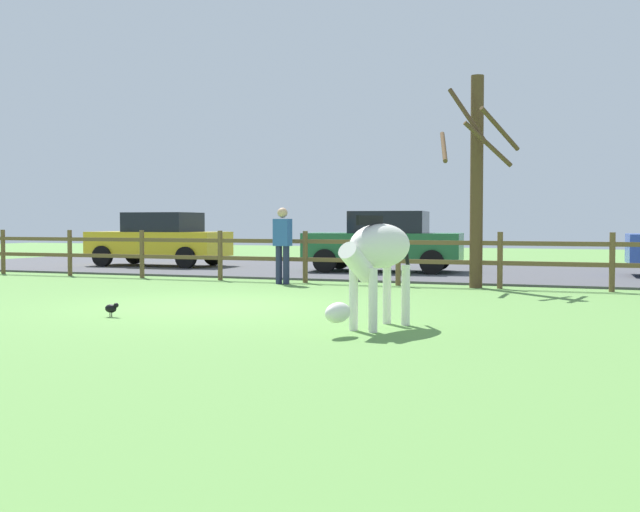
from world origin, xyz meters
TOP-DOWN VIEW (x-y plane):
  - ground_plane at (0.00, 0.00)m, footprint 60.00×60.00m
  - parking_asphalt at (0.00, 9.30)m, footprint 28.00×7.40m
  - paddock_fence at (-0.46, 5.00)m, footprint 21.19×0.11m
  - bare_tree at (3.27, 4.98)m, footprint 1.69×1.34m
  - zebra at (3.23, -1.63)m, footprint 0.77×1.90m
  - crow_on_grass at (-0.58, -1.83)m, footprint 0.21×0.10m
  - parked_car_yellow at (-6.63, 8.82)m, footprint 4.07×2.02m
  - parked_car_green at (0.26, 8.66)m, footprint 4.18×2.26m
  - visitor_near_fence at (-0.77, 4.46)m, footprint 0.38×0.25m

SIDE VIEW (x-z plane):
  - ground_plane at x=0.00m, z-range 0.00..0.00m
  - parking_asphalt at x=0.00m, z-range 0.00..0.05m
  - crow_on_grass at x=-0.58m, z-range 0.02..0.23m
  - paddock_fence at x=-0.46m, z-range 0.09..1.22m
  - parked_car_yellow at x=-6.63m, z-range 0.06..1.62m
  - parked_car_green at x=0.26m, z-range 0.06..1.62m
  - visitor_near_fence at x=-0.77m, z-range 0.09..1.73m
  - zebra at x=3.23m, z-range 0.22..1.63m
  - bare_tree at x=3.27m, z-range 0.13..4.40m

